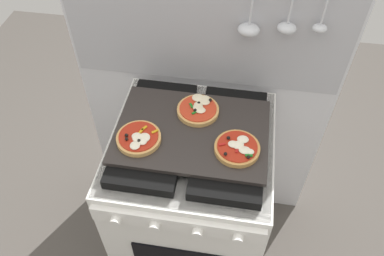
% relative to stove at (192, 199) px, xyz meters
% --- Properties ---
extents(ground_plane, '(4.00, 4.00, 0.00)m').
position_rel_stove_xyz_m(ground_plane, '(0.00, 0.00, -0.45)').
color(ground_plane, '#4C4742').
extents(kitchen_backsplash, '(1.10, 0.09, 1.55)m').
position_rel_stove_xyz_m(kitchen_backsplash, '(0.00, 0.34, 0.34)').
color(kitchen_backsplash, silver).
rests_on(kitchen_backsplash, ground_plane).
extents(stove, '(0.60, 0.64, 0.90)m').
position_rel_stove_xyz_m(stove, '(0.00, 0.00, 0.00)').
color(stove, white).
rests_on(stove, ground_plane).
extents(baking_tray, '(0.54, 0.38, 0.02)m').
position_rel_stove_xyz_m(baking_tray, '(0.00, 0.00, 0.46)').
color(baking_tray, '#2D2826').
rests_on(baking_tray, stove).
extents(pizza_left, '(0.15, 0.15, 0.03)m').
position_rel_stove_xyz_m(pizza_left, '(-0.17, -0.08, 0.48)').
color(pizza_left, tan).
rests_on(pizza_left, baking_tray).
extents(pizza_right, '(0.15, 0.15, 0.03)m').
position_rel_stove_xyz_m(pizza_right, '(0.17, -0.06, 0.48)').
color(pizza_right, tan).
rests_on(pizza_right, baking_tray).
extents(pizza_center, '(0.15, 0.15, 0.03)m').
position_rel_stove_xyz_m(pizza_center, '(0.01, 0.09, 0.48)').
color(pizza_center, tan).
rests_on(pizza_center, baking_tray).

